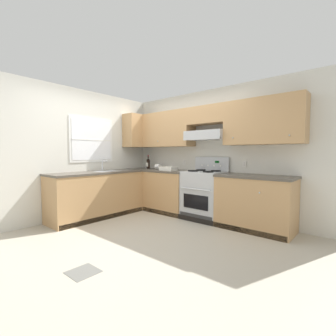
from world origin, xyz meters
TOP-DOWN VIEW (x-y plane):
  - ground_plane at (0.00, 0.00)m, footprint 7.04×7.04m
  - floor_accent_tile at (0.58, -1.38)m, footprint 0.30×0.30m
  - wall_back at (0.41, 1.53)m, footprint 4.68×0.57m
  - wall_left at (-1.59, 0.23)m, footprint 0.47×4.00m
  - counter_back_run at (0.21, 1.24)m, footprint 3.60×0.65m
  - counter_left_run at (-1.24, -0.00)m, footprint 0.63×1.91m
  - stove at (0.46, 1.25)m, footprint 0.76×0.62m
  - wine_bottle at (-1.16, 1.34)m, footprint 0.08×0.08m
  - bowl at (-0.38, 1.16)m, footprint 0.34×0.21m
  - paper_towel_roll at (-0.81, 1.31)m, footprint 0.12×0.12m

SIDE VIEW (x-z plane):
  - ground_plane at x=0.00m, z-range 0.00..0.00m
  - floor_accent_tile at x=0.58m, z-range 0.00..0.01m
  - counter_back_run at x=0.21m, z-range 0.00..0.91m
  - counter_left_run at x=-1.24m, z-range -0.11..1.03m
  - stove at x=0.46m, z-range -0.12..1.08m
  - bowl at x=-0.38m, z-range 0.90..0.98m
  - paper_towel_roll at x=-0.81m, z-range 0.91..1.03m
  - wine_bottle at x=-1.16m, z-range 0.88..1.20m
  - wall_left at x=-1.59m, z-range 0.07..2.62m
  - wall_back at x=0.41m, z-range 0.20..2.75m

